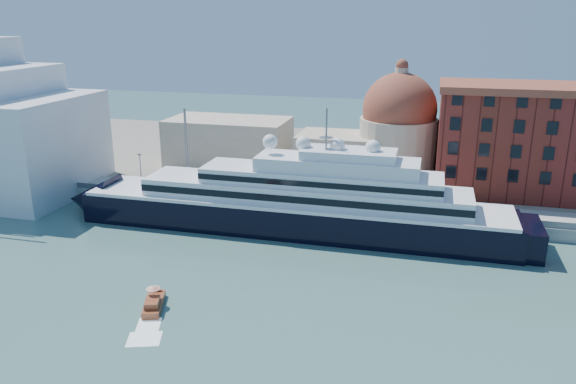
# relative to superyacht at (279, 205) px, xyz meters

# --- Properties ---
(ground) EXTENTS (400.00, 400.00, 0.00)m
(ground) POSITION_rel_superyacht_xyz_m (-2.92, -23.00, -4.70)
(ground) COLOR #365E5A
(ground) RESTS_ON ground
(quay) EXTENTS (180.00, 10.00, 2.50)m
(quay) POSITION_rel_superyacht_xyz_m (-2.92, 11.00, -3.45)
(quay) COLOR gray
(quay) RESTS_ON ground
(land) EXTENTS (260.00, 72.00, 2.00)m
(land) POSITION_rel_superyacht_xyz_m (-2.92, 52.00, -3.70)
(land) COLOR slate
(land) RESTS_ON ground
(quay_fence) EXTENTS (180.00, 0.10, 1.20)m
(quay_fence) POSITION_rel_superyacht_xyz_m (-2.92, 6.50, -1.60)
(quay_fence) COLOR slate
(quay_fence) RESTS_ON quay
(superyacht) EXTENTS (91.14, 12.64, 27.24)m
(superyacht) POSITION_rel_superyacht_xyz_m (0.00, 0.00, 0.00)
(superyacht) COLOR black
(superyacht) RESTS_ON ground
(service_barge) EXTENTS (12.21, 6.26, 2.62)m
(service_barge) POSITION_rel_superyacht_xyz_m (-61.06, -1.90, -3.95)
(service_barge) COLOR white
(service_barge) RESTS_ON ground
(water_taxi) EXTENTS (4.37, 7.24, 3.26)m
(water_taxi) POSITION_rel_superyacht_xyz_m (-8.69, -33.64, -3.92)
(water_taxi) COLOR maroon
(water_taxi) RESTS_ON ground
(warehouse) EXTENTS (43.00, 19.00, 23.25)m
(warehouse) POSITION_rel_superyacht_xyz_m (49.08, 29.00, 9.09)
(warehouse) COLOR maroon
(warehouse) RESTS_ON land
(church) EXTENTS (66.00, 18.00, 25.50)m
(church) POSITION_rel_superyacht_xyz_m (3.47, 34.72, 6.21)
(church) COLOR beige
(church) RESTS_ON land
(lamp_posts) EXTENTS (120.80, 2.40, 18.00)m
(lamp_posts) POSITION_rel_superyacht_xyz_m (-15.58, 9.27, 5.14)
(lamp_posts) COLOR slate
(lamp_posts) RESTS_ON quay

